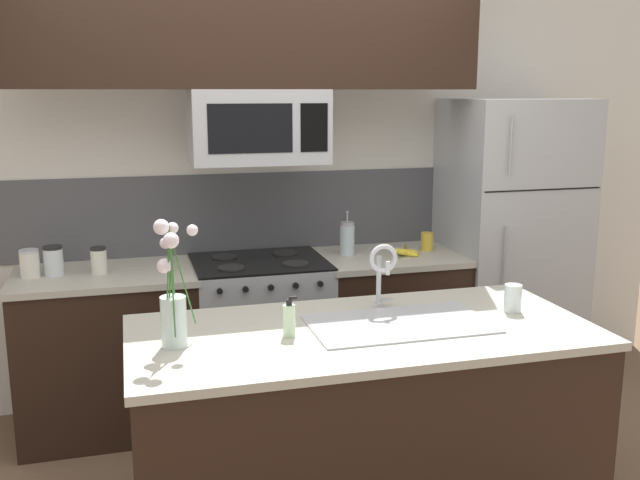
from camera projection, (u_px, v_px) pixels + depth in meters
The scene contains 20 objects.
rear_partition at pixel (294, 185), 4.45m from camera, with size 5.20×0.10×2.60m, color silver.
splash_band at pixel (249, 212), 4.35m from camera, with size 3.49×0.01×0.48m, color #4C4C51.
back_counter_left at pixel (110, 351), 3.96m from camera, with size 0.98×0.65×0.91m.
back_counter_right at pixel (388, 326), 4.39m from camera, with size 0.86×0.65×0.91m.
stove_range at pixel (261, 337), 4.18m from camera, with size 0.76×0.64×0.93m.
microwave at pixel (258, 127), 3.91m from camera, with size 0.74×0.40×0.40m.
upper_cabinet_band at pixel (246, 31), 3.77m from camera, with size 2.54×0.34×0.60m, color black.
refrigerator at pixel (507, 245), 4.53m from camera, with size 0.78×0.74×1.83m.
storage_jar_tall at pixel (30, 264), 3.76m from camera, with size 0.10×0.10×0.15m.
storage_jar_medium at pixel (53, 261), 3.80m from camera, with size 0.10×0.10×0.16m.
storage_jar_short at pixel (99, 260), 3.84m from camera, with size 0.09×0.09×0.14m.
banana_bunch at pixel (406, 252), 4.26m from camera, with size 0.19×0.13×0.08m.
french_press at pixel (347, 238), 4.27m from camera, with size 0.09×0.09×0.27m.
coffee_tin at pixel (427, 241), 4.41m from camera, with size 0.08×0.08×0.11m, color gold.
island_counter at pixel (362, 429), 3.06m from camera, with size 1.93×0.90×0.91m.
kitchen_sink at pixel (399, 340), 3.02m from camera, with size 0.76×0.44×0.16m.
sink_faucet at pixel (382, 267), 3.17m from camera, with size 0.14×0.14×0.31m.
dish_soap_bottle at pixel (289, 320), 2.85m from camera, with size 0.06×0.05×0.16m.
drinking_glass at pixel (513, 298), 3.17m from camera, with size 0.08×0.08×0.12m.
flower_vase at pixel (173, 304), 2.72m from camera, with size 0.17×0.19×0.51m.
Camera 1 is at (-0.72, -3.03, 1.88)m, focal length 40.00 mm.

